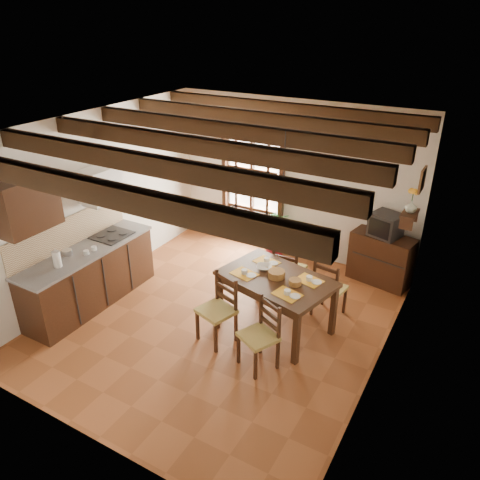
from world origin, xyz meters
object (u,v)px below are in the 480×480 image
Objects in this scene: chair_far_right at (328,298)px; pendant_lamp at (283,188)px; dining_table at (276,284)px; chair_far_left at (288,279)px; potted_plant at (275,227)px; kitchen_counter at (90,276)px; chair_near_right at (259,347)px; crt_tv at (386,225)px; chair_near_left at (217,321)px; sideboard at (381,259)px.

pendant_lamp is at bearing 53.77° from chair_far_right.
dining_table is 1.76× the size of chair_far_left.
kitchen_counter is at bearing -122.17° from potted_plant.
crt_tv is at bearing 100.54° from chair_near_right.
potted_plant is (-1.52, 1.30, 0.29)m from chair_far_right.
kitchen_counter reaches higher than chair_near_left.
sideboard reaches higher than dining_table.
dining_table is at bearing -63.71° from potted_plant.
chair_near_left is 1.05× the size of chair_near_right.
chair_near_right is at bearing -87.55° from crt_tv.
kitchen_counter is 2.48× the size of chair_far_right.
chair_near_left is 0.98× the size of sideboard.
crt_tv is at bearing 62.98° from pendant_lamp.
chair_far_right is 0.47× the size of potted_plant.
potted_plant is at bearing -168.33° from sideboard.
dining_table is at bearing 17.03° from kitchen_counter.
chair_far_right is (0.73, -0.18, -0.02)m from chair_far_left.
potted_plant is (1.75, 2.79, 0.10)m from kitchen_counter.
chair_far_left reaches higher than chair_far_right.
pendant_lamp is (0.97, -1.86, 1.51)m from potted_plant.
kitchen_counter is at bearing -154.16° from chair_near_right.
chair_near_right is at bearing -94.78° from sideboard.
chair_far_left is 1.14× the size of pendant_lamp.
chair_near_left is at bearing -80.95° from potted_plant.
pendant_lamp is (-0.96, -1.89, 1.05)m from crt_tv.
chair_far_left is 1.63m from sideboard.
chair_near_right is (0.73, -0.18, -0.01)m from chair_near_left.
chair_far_right is at bearing 24.49° from kitchen_counter.
chair_near_right is at bearing -79.02° from pendant_lamp.
pendant_lamp is at bearing 71.36° from chair_near_left.
chair_near_right is at bearing 84.64° from chair_far_right.
chair_far_left is (2.54, 1.67, -0.17)m from kitchen_counter.
chair_near_left is at bearing -168.05° from chair_near_right.
chair_far_left is 1.06× the size of chair_far_right.
dining_table is at bearing 67.43° from chair_near_left.
chair_far_left is at bearing 33.29° from kitchen_counter.
kitchen_counter is 4.10× the size of crt_tv.
sideboard is 1.93m from potted_plant.
crt_tv is at bearing 78.10° from dining_table.
crt_tv is 2.36m from pendant_lamp.
potted_plant is (-1.15, 2.80, 0.28)m from chair_near_right.
chair_far_right reaches higher than sideboard.
crt_tv reaches higher than chair_near_right.
dining_table is at bearing 128.22° from chair_near_right.
pendant_lamp is at bearing 126.95° from chair_near_right.
crt_tv reaches higher than chair_far_right.
chair_near_right is 2.03m from pendant_lamp.
chair_near_right reaches higher than sideboard.
pendant_lamp is at bearing -106.33° from sideboard.
chair_far_left is at bearing 115.83° from dining_table.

